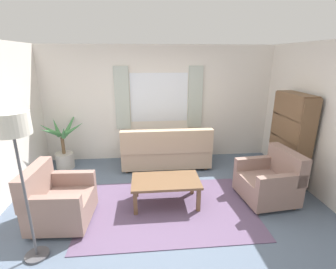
{
  "coord_description": "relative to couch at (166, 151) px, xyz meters",
  "views": [
    {
      "loc": [
        -0.32,
        -3.41,
        2.34
      ],
      "look_at": [
        0.06,
        0.7,
        1.04
      ],
      "focal_mm": 26.37,
      "sensor_mm": 36.0,
      "label": 1
    }
  ],
  "objects": [
    {
      "name": "ground_plane",
      "position": [
        -0.11,
        -1.62,
        -0.37
      ],
      "size": [
        6.24,
        6.24,
        0.0
      ],
      "primitive_type": "plane",
      "color": "slate"
    },
    {
      "name": "wall_back",
      "position": [
        -0.11,
        0.64,
        0.93
      ],
      "size": [
        5.32,
        0.12,
        2.6
      ],
      "primitive_type": "cube",
      "color": "silver",
      "rests_on": "ground_plane"
    },
    {
      "name": "window_with_curtains",
      "position": [
        -0.11,
        0.56,
        1.08
      ],
      "size": [
        1.98,
        0.07,
        1.4
      ],
      "color": "white"
    },
    {
      "name": "area_rug",
      "position": [
        -0.11,
        -1.62,
        -0.36
      ],
      "size": [
        2.7,
        1.78,
        0.01
      ],
      "primitive_type": "cube",
      "color": "#604C6B",
      "rests_on": "ground_plane"
    },
    {
      "name": "couch",
      "position": [
        0.0,
        0.0,
        0.0
      ],
      "size": [
        1.9,
        0.82,
        0.92
      ],
      "rotation": [
        0.0,
        0.0,
        3.14
      ],
      "color": "tan",
      "rests_on": "ground_plane"
    },
    {
      "name": "armchair_left",
      "position": [
        -1.73,
        -1.79,
        -0.01
      ],
      "size": [
        0.86,
        0.88,
        0.88
      ],
      "rotation": [
        0.0,
        0.0,
        1.52
      ],
      "color": "gray",
      "rests_on": "ground_plane"
    },
    {
      "name": "armchair_right",
      "position": [
        1.62,
        -1.5,
        -0.01
      ],
      "size": [
        0.9,
        0.92,
        0.88
      ],
      "rotation": [
        0.0,
        0.0,
        -1.47
      ],
      "color": "gray",
      "rests_on": "ground_plane"
    },
    {
      "name": "coffee_table",
      "position": [
        -0.13,
        -1.46,
        0.01
      ],
      "size": [
        1.1,
        0.64,
        0.44
      ],
      "color": "brown",
      "rests_on": "ground_plane"
    },
    {
      "name": "potted_plant",
      "position": [
        -2.21,
        0.16,
        0.09
      ],
      "size": [
        0.95,
        1.17,
        1.2
      ],
      "color": "#B7B2A8",
      "rests_on": "ground_plane"
    },
    {
      "name": "bookshelf",
      "position": [
        2.24,
        -0.89,
        0.51
      ],
      "size": [
        0.3,
        0.94,
        1.72
      ],
      "rotation": [
        0.0,
        0.0,
        1.57
      ],
      "color": "brown",
      "rests_on": "ground_plane"
    },
    {
      "name": "standing_lamp",
      "position": [
        -1.8,
        -2.45,
        1.18
      ],
      "size": [
        0.37,
        0.37,
        1.81
      ],
      "color": "#4C4C51",
      "rests_on": "ground_plane"
    }
  ]
}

